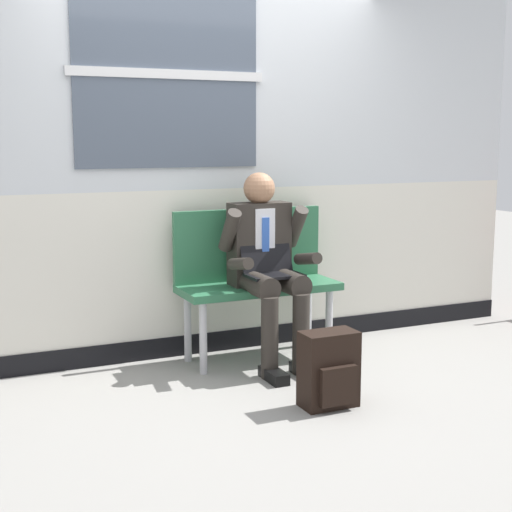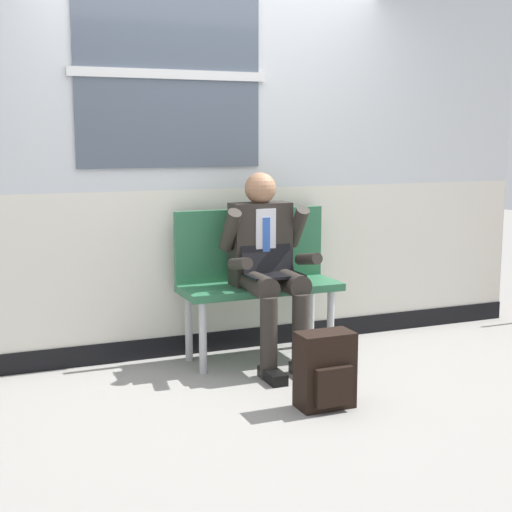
% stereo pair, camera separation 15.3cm
% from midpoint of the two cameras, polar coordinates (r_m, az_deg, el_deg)
% --- Properties ---
extents(ground_plane, '(18.00, 18.00, 0.00)m').
position_cam_midpoint_polar(ground_plane, '(4.79, -0.10, -9.08)').
color(ground_plane, gray).
extents(station_wall, '(5.04, 0.16, 3.13)m').
position_cam_midpoint_polar(station_wall, '(5.10, -2.77, 9.84)').
color(station_wall, silver).
rests_on(station_wall, ground).
extents(bench_with_person, '(1.08, 0.42, 1.01)m').
position_cam_midpoint_polar(bench_with_person, '(5.02, 0.85, -1.25)').
color(bench_with_person, '#2D6B47').
rests_on(bench_with_person, ground).
extents(person_seated, '(0.57, 0.70, 1.27)m').
position_cam_midpoint_polar(person_seated, '(4.82, 1.83, -0.53)').
color(person_seated, '#2D2823').
rests_on(person_seated, ground).
extents(backpack, '(0.32, 0.22, 0.43)m').
position_cam_midpoint_polar(backpack, '(4.18, 6.46, -8.84)').
color(backpack, black).
rests_on(backpack, ground).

